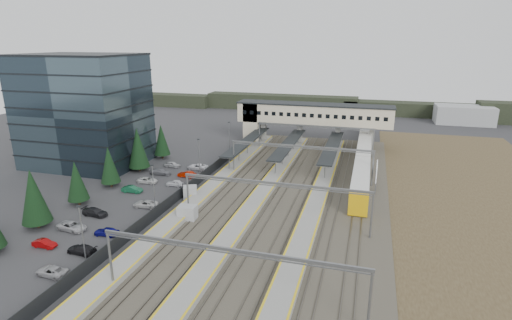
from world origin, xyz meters
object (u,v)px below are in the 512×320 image
(office_building, at_px, (84,110))
(train, at_px, (364,152))
(footbridge, at_px, (303,116))
(billboard, at_px, (377,172))
(relay_cabin_far, at_px, (190,192))
(relay_cabin_near, at_px, (187,213))

(office_building, xyz_separation_m, train, (60.00, 18.66, -9.98))
(footbridge, height_order, billboard, footbridge)
(office_building, xyz_separation_m, relay_cabin_far, (30.93, -12.89, -11.11))
(office_building, distance_m, billboard, 63.35)
(relay_cabin_near, relative_size, footbridge, 0.07)
(train, height_order, billboard, billboard)
(relay_cabin_near, height_order, footbridge, footbridge)
(footbridge, bearing_deg, billboard, -56.74)
(footbridge, distance_m, train, 20.66)
(office_building, height_order, relay_cabin_far, office_building)
(office_building, distance_m, train, 63.62)
(billboard, bearing_deg, office_building, -179.08)
(footbridge, height_order, train, footbridge)
(billboard, bearing_deg, footbridge, 123.26)
(relay_cabin_far, height_order, footbridge, footbridge)
(relay_cabin_far, xyz_separation_m, footbridge, (12.77, 42.89, 6.85))
(office_building, height_order, footbridge, office_building)
(train, bearing_deg, footbridge, 145.18)
(relay_cabin_far, distance_m, billboard, 34.76)
(relay_cabin_far, bearing_deg, footbridge, 73.42)
(office_building, relative_size, relay_cabin_far, 8.23)
(office_building, xyz_separation_m, billboard, (62.72, 1.01, -8.89))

